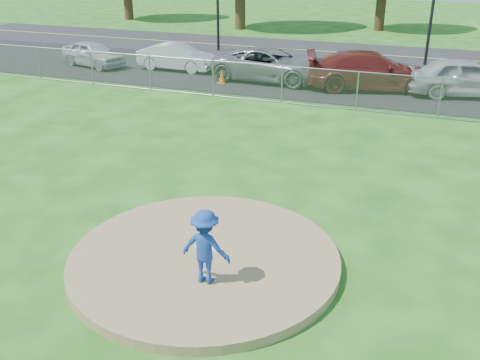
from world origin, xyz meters
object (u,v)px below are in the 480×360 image
object	(u,v)px
pitcher	(205,247)
parked_car_pearl	(465,77)
parked_car_gray	(270,65)
parked_car_silver	(93,54)
parked_car_white	(177,57)
parked_car_darkred	(371,71)
traffic_cone	(222,76)

from	to	relation	value
pitcher	parked_car_pearl	size ratio (longest dim) A/B	0.31
parked_car_gray	pitcher	bearing A→B (deg)	-163.32
pitcher	parked_car_pearl	distance (m)	17.16
parked_car_gray	parked_car_pearl	world-z (taller)	parked_car_pearl
parked_car_silver	parked_car_gray	size ratio (longest dim) A/B	0.70
parked_car_white	parked_car_darkred	bearing A→B (deg)	-91.64
parked_car_darkred	parked_car_pearl	size ratio (longest dim) A/B	1.20
parked_car_silver	parked_car_gray	distance (m)	9.68
traffic_cone	parked_car_silver	xyz separation A→B (m)	(-7.77, 1.13, 0.33)
traffic_cone	parked_car_darkred	xyz separation A→B (m)	(6.53, 1.32, 0.50)
pitcher	parked_car_white	xyz separation A→B (m)	(-9.18, 16.92, -0.24)
parked_car_gray	parked_car_pearl	xyz separation A→B (m)	(8.50, 0.24, 0.05)
parked_car_white	parked_car_darkred	size ratio (longest dim) A/B	0.71
traffic_cone	parked_car_gray	world-z (taller)	parked_car_gray
traffic_cone	parked_car_white	world-z (taller)	parked_car_white
parked_car_gray	parked_car_pearl	distance (m)	8.51
parked_car_silver	parked_car_white	size ratio (longest dim) A/B	0.95
parked_car_silver	parked_car_white	world-z (taller)	parked_car_white
parked_car_silver	parked_car_darkred	size ratio (longest dim) A/B	0.68
parked_car_gray	parked_car_darkred	bearing A→B (deg)	-86.61
parked_car_silver	parked_car_pearl	xyz separation A→B (m)	(18.19, 0.38, 0.15)
parked_car_white	parked_car_pearl	distance (m)	13.65
parked_car_gray	traffic_cone	bearing A→B (deg)	126.33
parked_car_silver	parked_car_pearl	size ratio (longest dim) A/B	0.81
traffic_cone	parked_car_silver	size ratio (longest dim) A/B	0.16
pitcher	parked_car_white	size ratio (longest dim) A/B	0.36
traffic_cone	parked_car_silver	bearing A→B (deg)	171.74
traffic_cone	parked_car_pearl	bearing A→B (deg)	8.24
traffic_cone	parked_car_pearl	xyz separation A→B (m)	(10.41, 1.51, 0.48)
pitcher	parked_car_gray	bearing A→B (deg)	-75.99
parked_car_darkred	parked_car_pearl	world-z (taller)	parked_car_darkred
pitcher	parked_car_white	world-z (taller)	pitcher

